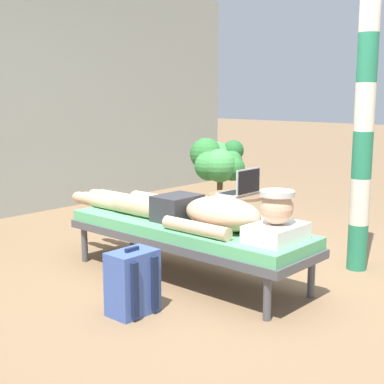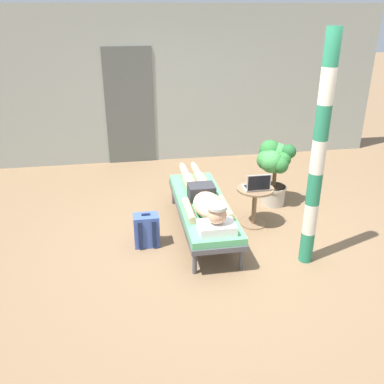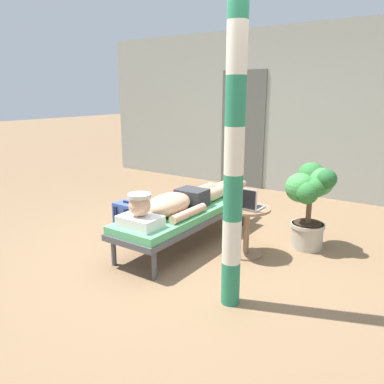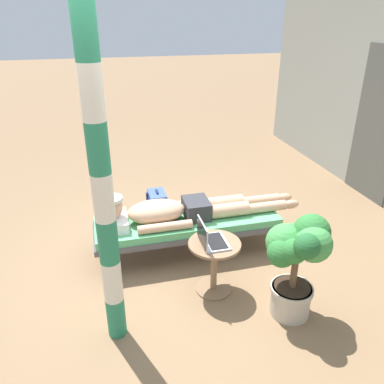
# 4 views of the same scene
# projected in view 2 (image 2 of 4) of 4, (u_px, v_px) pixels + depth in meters

# --- Properties ---
(ground_plane) EXTENTS (40.00, 40.00, 0.00)m
(ground_plane) POSITION_uv_depth(u_px,v_px,m) (223.00, 238.00, 5.28)
(ground_plane) COLOR #846647
(house_wall_back) EXTENTS (7.60, 0.20, 2.70)m
(house_wall_back) POSITION_uv_depth(u_px,v_px,m) (172.00, 86.00, 7.50)
(house_wall_back) COLOR #999E93
(house_wall_back) RESTS_ON ground
(house_door_panel) EXTENTS (0.84, 0.03, 2.04)m
(house_door_panel) POSITION_uv_depth(u_px,v_px,m) (130.00, 107.00, 7.41)
(house_door_panel) COLOR #545651
(house_door_panel) RESTS_ON ground
(lounge_chair) EXTENTS (0.62, 1.98, 0.42)m
(lounge_chair) POSITION_uv_depth(u_px,v_px,m) (203.00, 207.00, 5.28)
(lounge_chair) COLOR #4C4C51
(lounge_chair) RESTS_ON ground
(person_reclining) EXTENTS (0.53, 2.17, 0.33)m
(person_reclining) POSITION_uv_depth(u_px,v_px,m) (205.00, 198.00, 5.12)
(person_reclining) COLOR white
(person_reclining) RESTS_ON lounge_chair
(side_table) EXTENTS (0.48, 0.48, 0.52)m
(side_table) POSITION_uv_depth(u_px,v_px,m) (255.00, 200.00, 5.46)
(side_table) COLOR #8C6B4C
(side_table) RESTS_ON ground
(laptop) EXTENTS (0.31, 0.24, 0.23)m
(laptop) POSITION_uv_depth(u_px,v_px,m) (257.00, 185.00, 5.32)
(laptop) COLOR silver
(laptop) RESTS_ON side_table
(backpack) EXTENTS (0.30, 0.26, 0.42)m
(backpack) POSITION_uv_depth(u_px,v_px,m) (147.00, 230.00, 5.05)
(backpack) COLOR #3F59A5
(backpack) RESTS_ON ground
(potted_plant) EXTENTS (0.54, 0.55, 0.93)m
(potted_plant) POSITION_uv_depth(u_px,v_px,m) (274.00, 165.00, 5.94)
(potted_plant) COLOR #BFB29E
(potted_plant) RESTS_ON ground
(porch_post) EXTENTS (0.15, 0.15, 2.50)m
(porch_post) POSITION_uv_depth(u_px,v_px,m) (318.00, 157.00, 4.31)
(porch_post) COLOR #267F59
(porch_post) RESTS_ON ground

